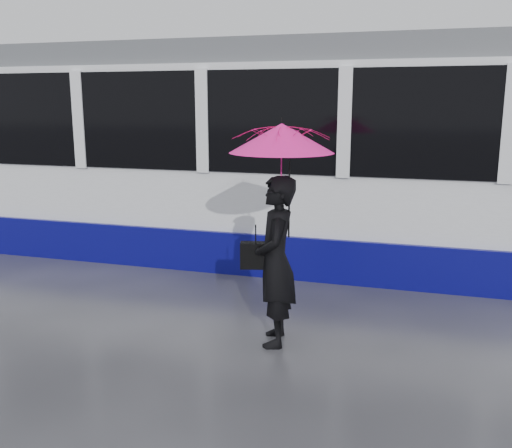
% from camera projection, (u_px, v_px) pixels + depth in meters
% --- Properties ---
extents(ground, '(90.00, 90.00, 0.00)m').
position_uv_depth(ground, '(214.00, 304.00, 7.11)').
color(ground, '#28282D').
rests_on(ground, ground).
extents(rails, '(34.00, 1.51, 0.02)m').
position_uv_depth(rails, '(267.00, 253.00, 9.45)').
color(rails, '#3F3D38').
rests_on(rails, ground).
extents(woman, '(0.56, 0.72, 1.76)m').
position_uv_depth(woman, '(276.00, 261.00, 5.80)').
color(woman, black).
rests_on(woman, ground).
extents(umbrella, '(1.25, 1.25, 1.19)m').
position_uv_depth(umbrella, '(281.00, 159.00, 5.57)').
color(umbrella, '#FF1581').
rests_on(umbrella, ground).
extents(handbag, '(0.34, 0.21, 0.45)m').
position_uv_depth(handbag, '(256.00, 255.00, 5.87)').
color(handbag, black).
rests_on(handbag, ground).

